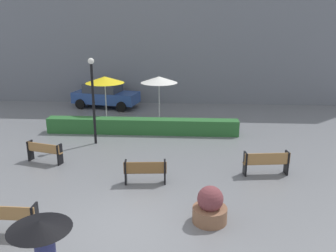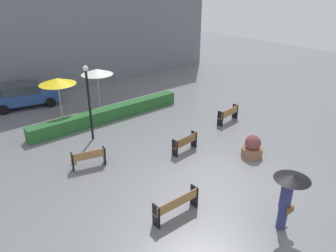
{
  "view_description": "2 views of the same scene",
  "coord_description": "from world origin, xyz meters",
  "px_view_note": "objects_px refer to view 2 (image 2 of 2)",
  "views": [
    {
      "loc": [
        1.84,
        -9.07,
        5.61
      ],
      "look_at": [
        0.96,
        4.83,
        1.48
      ],
      "focal_mm": 38.6,
      "sensor_mm": 36.0,
      "label": 1
    },
    {
      "loc": [
        -9.25,
        -7.65,
        7.77
      ],
      "look_at": [
        -0.63,
        2.78,
        1.58
      ],
      "focal_mm": 34.39,
      "sensor_mm": 36.0,
      "label": 2
    }
  ],
  "objects_px": {
    "bench_far_right": "(229,114)",
    "pedestrian_with_umbrella": "(288,192)",
    "bench_near_left": "(177,204)",
    "bench_far_left": "(89,157)",
    "parked_car": "(24,95)",
    "lamp_post": "(88,96)",
    "planter_pot": "(252,148)",
    "bench_mid_center": "(185,142)",
    "patio_umbrella_white": "(97,72)",
    "patio_umbrella_yellow": "(57,81)"
  },
  "relations": [
    {
      "from": "bench_far_left",
      "to": "patio_umbrella_yellow",
      "type": "distance_m",
      "value": 6.27
    },
    {
      "from": "bench_mid_center",
      "to": "parked_car",
      "type": "bearing_deg",
      "value": 109.62
    },
    {
      "from": "bench_far_right",
      "to": "pedestrian_with_umbrella",
      "type": "xyz_separation_m",
      "value": [
        -5.5,
        -7.14,
        0.97
      ]
    },
    {
      "from": "bench_near_left",
      "to": "lamp_post",
      "type": "distance_m",
      "value": 7.75
    },
    {
      "from": "patio_umbrella_white",
      "to": "bench_far_left",
      "type": "bearing_deg",
      "value": -122.15
    },
    {
      "from": "patio_umbrella_yellow",
      "to": "patio_umbrella_white",
      "type": "distance_m",
      "value": 2.97
    },
    {
      "from": "pedestrian_with_umbrella",
      "to": "bench_mid_center",
      "type": "bearing_deg",
      "value": 79.82
    },
    {
      "from": "bench_mid_center",
      "to": "lamp_post",
      "type": "relative_size",
      "value": 0.38
    },
    {
      "from": "bench_far_left",
      "to": "parked_car",
      "type": "relative_size",
      "value": 0.35
    },
    {
      "from": "lamp_post",
      "to": "pedestrian_with_umbrella",
      "type": "bearing_deg",
      "value": -80.23
    },
    {
      "from": "parked_car",
      "to": "pedestrian_with_umbrella",
      "type": "bearing_deg",
      "value": -80.39
    },
    {
      "from": "bench_mid_center",
      "to": "bench_far_right",
      "type": "distance_m",
      "value": 4.53
    },
    {
      "from": "planter_pot",
      "to": "bench_mid_center",
      "type": "bearing_deg",
      "value": 132.1
    },
    {
      "from": "bench_near_left",
      "to": "patio_umbrella_white",
      "type": "height_order",
      "value": "patio_umbrella_white"
    },
    {
      "from": "bench_near_left",
      "to": "bench_far_left",
      "type": "relative_size",
      "value": 1.21
    },
    {
      "from": "patio_umbrella_white",
      "to": "bench_mid_center",
      "type": "bearing_deg",
      "value": -88.52
    },
    {
      "from": "lamp_post",
      "to": "parked_car",
      "type": "height_order",
      "value": "lamp_post"
    },
    {
      "from": "bench_far_right",
      "to": "bench_far_left",
      "type": "bearing_deg",
      "value": 175.67
    },
    {
      "from": "planter_pot",
      "to": "lamp_post",
      "type": "height_order",
      "value": "lamp_post"
    },
    {
      "from": "bench_far_left",
      "to": "bench_far_right",
      "type": "xyz_separation_m",
      "value": [
        8.72,
        -0.66,
        0.02
      ]
    },
    {
      "from": "bench_far_left",
      "to": "lamp_post",
      "type": "bearing_deg",
      "value": 59.39
    },
    {
      "from": "bench_far_left",
      "to": "bench_near_left",
      "type": "bearing_deg",
      "value": -80.21
    },
    {
      "from": "pedestrian_with_umbrella",
      "to": "bench_far_right",
      "type": "bearing_deg",
      "value": 52.38
    },
    {
      "from": "bench_near_left",
      "to": "bench_far_left",
      "type": "bearing_deg",
      "value": 99.79
    },
    {
      "from": "planter_pot",
      "to": "patio_umbrella_white",
      "type": "bearing_deg",
      "value": 102.58
    },
    {
      "from": "lamp_post",
      "to": "parked_car",
      "type": "bearing_deg",
      "value": 99.38
    },
    {
      "from": "planter_pot",
      "to": "bench_near_left",
      "type": "bearing_deg",
      "value": -170.41
    },
    {
      "from": "bench_mid_center",
      "to": "pedestrian_with_umbrella",
      "type": "distance_m",
      "value": 6.28
    },
    {
      "from": "pedestrian_with_umbrella",
      "to": "patio_umbrella_yellow",
      "type": "bearing_deg",
      "value": 98.37
    },
    {
      "from": "bench_near_left",
      "to": "bench_far_right",
      "type": "distance_m",
      "value": 8.99
    },
    {
      "from": "patio_umbrella_white",
      "to": "parked_car",
      "type": "xyz_separation_m",
      "value": [
        -3.84,
        3.15,
        -1.56
      ]
    },
    {
      "from": "bench_far_right",
      "to": "patio_umbrella_white",
      "type": "height_order",
      "value": "patio_umbrella_white"
    },
    {
      "from": "bench_near_left",
      "to": "planter_pot",
      "type": "height_order",
      "value": "planter_pot"
    },
    {
      "from": "bench_near_left",
      "to": "bench_mid_center",
      "type": "bearing_deg",
      "value": 43.99
    },
    {
      "from": "patio_umbrella_white",
      "to": "bench_near_left",
      "type": "bearing_deg",
      "value": -105.65
    },
    {
      "from": "bench_far_right",
      "to": "patio_umbrella_white",
      "type": "xyz_separation_m",
      "value": [
        -4.62,
        7.19,
        1.85
      ]
    },
    {
      "from": "bench_mid_center",
      "to": "patio_umbrella_yellow",
      "type": "height_order",
      "value": "patio_umbrella_yellow"
    },
    {
      "from": "bench_far_left",
      "to": "parked_car",
      "type": "xyz_separation_m",
      "value": [
        0.26,
        9.68,
        0.31
      ]
    },
    {
      "from": "bench_far_right",
      "to": "pedestrian_with_umbrella",
      "type": "distance_m",
      "value": 9.07
    },
    {
      "from": "lamp_post",
      "to": "patio_umbrella_white",
      "type": "relative_size",
      "value": 1.55
    },
    {
      "from": "lamp_post",
      "to": "parked_car",
      "type": "distance_m",
      "value": 7.5
    },
    {
      "from": "bench_near_left",
      "to": "parked_car",
      "type": "bearing_deg",
      "value": 92.36
    },
    {
      "from": "parked_car",
      "to": "bench_near_left",
      "type": "bearing_deg",
      "value": -87.64
    },
    {
      "from": "bench_near_left",
      "to": "planter_pot",
      "type": "bearing_deg",
      "value": 9.59
    },
    {
      "from": "planter_pot",
      "to": "parked_car",
      "type": "relative_size",
      "value": 0.25
    },
    {
      "from": "bench_mid_center",
      "to": "planter_pot",
      "type": "relative_size",
      "value": 1.38
    },
    {
      "from": "bench_far_left",
      "to": "patio_umbrella_yellow",
      "type": "relative_size",
      "value": 0.59
    },
    {
      "from": "lamp_post",
      "to": "patio_umbrella_white",
      "type": "xyz_separation_m",
      "value": [
        2.65,
        4.07,
        -0.05
      ]
    },
    {
      "from": "bench_near_left",
      "to": "planter_pot",
      "type": "relative_size",
      "value": 1.72
    },
    {
      "from": "pedestrian_with_umbrella",
      "to": "parked_car",
      "type": "relative_size",
      "value": 0.49
    }
  ]
}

